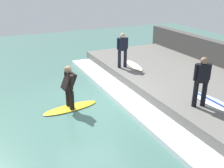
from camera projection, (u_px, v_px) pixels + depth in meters
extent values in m
plane|color=#426B60|center=(93.00, 106.00, 9.23)|extent=(28.00, 28.00, 0.00)
cube|color=#66635E|center=(182.00, 82.00, 10.70)|extent=(4.40, 10.54, 0.50)
cube|color=silver|center=(125.00, 97.00, 9.70)|extent=(0.93, 10.01, 0.17)
ellipsoid|color=yellow|center=(70.00, 108.00, 9.02)|extent=(1.99, 0.78, 0.06)
cylinder|color=black|center=(72.00, 100.00, 8.77)|extent=(0.16, 0.16, 0.64)
cylinder|color=black|center=(68.00, 97.00, 9.01)|extent=(0.16, 0.16, 0.64)
cube|color=black|center=(69.00, 81.00, 8.66)|extent=(0.52, 0.46, 0.66)
sphere|color=#846047|center=(68.00, 69.00, 8.50)|extent=(0.24, 0.24, 0.24)
cylinder|color=black|center=(72.00, 83.00, 8.46)|extent=(0.12, 0.22, 0.56)
cylinder|color=black|center=(66.00, 78.00, 8.82)|extent=(0.12, 0.22, 0.56)
cylinder|color=black|center=(125.00, 59.00, 11.55)|extent=(0.15, 0.15, 0.77)
cylinder|color=black|center=(119.00, 59.00, 11.47)|extent=(0.15, 0.15, 0.77)
cube|color=black|center=(122.00, 44.00, 11.26)|extent=(0.38, 0.26, 0.55)
sphere|color=tan|center=(123.00, 36.00, 11.12)|extent=(0.21, 0.21, 0.21)
cylinder|color=black|center=(127.00, 43.00, 11.31)|extent=(0.10, 0.11, 0.49)
cylinder|color=black|center=(118.00, 44.00, 11.19)|extent=(0.10, 0.11, 0.49)
ellipsoid|color=beige|center=(134.00, 65.00, 11.82)|extent=(0.68, 1.72, 0.06)
cylinder|color=black|center=(204.00, 94.00, 7.98)|extent=(0.15, 0.15, 0.80)
cylinder|color=black|center=(195.00, 94.00, 7.95)|extent=(0.15, 0.15, 0.80)
cube|color=black|center=(202.00, 73.00, 7.71)|extent=(0.41, 0.32, 0.57)
sphere|color=#846047|center=(204.00, 61.00, 7.57)|extent=(0.22, 0.22, 0.22)
cylinder|color=black|center=(209.00, 72.00, 7.73)|extent=(0.11, 0.11, 0.50)
cylinder|color=black|center=(196.00, 72.00, 7.67)|extent=(0.11, 0.11, 0.50)
ellipsoid|color=silver|center=(212.00, 102.00, 8.31)|extent=(0.60, 1.73, 0.06)
ellipsoid|color=navy|center=(213.00, 101.00, 8.30)|extent=(0.13, 1.58, 0.01)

